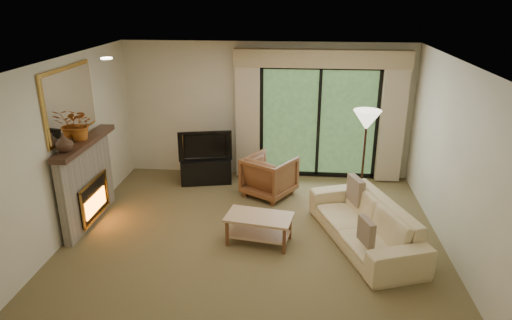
# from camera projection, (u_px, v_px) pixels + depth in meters

# --- Properties ---
(floor) EXTENTS (5.50, 5.50, 0.00)m
(floor) POSITION_uv_depth(u_px,v_px,m) (254.00, 235.00, 6.89)
(floor) COLOR brown
(floor) RESTS_ON ground
(ceiling) EXTENTS (5.50, 5.50, 0.00)m
(ceiling) POSITION_uv_depth(u_px,v_px,m) (254.00, 61.00, 5.98)
(ceiling) COLOR white
(ceiling) RESTS_ON ground
(wall_back) EXTENTS (5.00, 0.00, 5.00)m
(wall_back) POSITION_uv_depth(u_px,v_px,m) (267.00, 111.00, 8.77)
(wall_back) COLOR beige
(wall_back) RESTS_ON ground
(wall_front) EXTENTS (5.00, 0.00, 5.00)m
(wall_front) POSITION_uv_depth(u_px,v_px,m) (227.00, 247.00, 4.11)
(wall_front) COLOR beige
(wall_front) RESTS_ON ground
(wall_left) EXTENTS (0.00, 5.00, 5.00)m
(wall_left) POSITION_uv_depth(u_px,v_px,m) (68.00, 148.00, 6.68)
(wall_left) COLOR beige
(wall_left) RESTS_ON ground
(wall_right) EXTENTS (0.00, 5.00, 5.00)m
(wall_right) POSITION_uv_depth(u_px,v_px,m) (455.00, 160.00, 6.20)
(wall_right) COLOR beige
(wall_right) RESTS_ON ground
(fireplace) EXTENTS (0.24, 1.70, 1.37)m
(fireplace) POSITION_uv_depth(u_px,v_px,m) (87.00, 182.00, 7.07)
(fireplace) COLOR gray
(fireplace) RESTS_ON floor
(mirror) EXTENTS (0.07, 1.45, 1.02)m
(mirror) POSITION_uv_depth(u_px,v_px,m) (70.00, 102.00, 6.64)
(mirror) COLOR gold
(mirror) RESTS_ON wall_left
(sliding_door) EXTENTS (2.26, 0.10, 2.16)m
(sliding_door) POSITION_uv_depth(u_px,v_px,m) (319.00, 123.00, 8.71)
(sliding_door) COLOR black
(sliding_door) RESTS_ON floor
(curtain_left) EXTENTS (0.45, 0.18, 2.35)m
(curtain_left) POSITION_uv_depth(u_px,v_px,m) (248.00, 117.00, 8.69)
(curtain_left) COLOR tan
(curtain_left) RESTS_ON floor
(curtain_right) EXTENTS (0.45, 0.18, 2.35)m
(curtain_right) POSITION_uv_depth(u_px,v_px,m) (392.00, 121.00, 8.45)
(curtain_right) COLOR tan
(curtain_right) RESTS_ON floor
(cornice) EXTENTS (3.20, 0.24, 0.32)m
(cornice) POSITION_uv_depth(u_px,v_px,m) (322.00, 59.00, 8.20)
(cornice) COLOR tan
(cornice) RESTS_ON wall_back
(media_console) EXTENTS (1.01, 0.62, 0.47)m
(media_console) POSITION_uv_depth(u_px,v_px,m) (206.00, 170.00, 8.73)
(media_console) COLOR black
(media_console) RESTS_ON floor
(tv) EXTENTS (1.00, 0.34, 0.57)m
(tv) POSITION_uv_depth(u_px,v_px,m) (205.00, 145.00, 8.54)
(tv) COLOR black
(tv) RESTS_ON media_console
(armchair) EXTENTS (1.08, 1.09, 0.73)m
(armchair) POSITION_uv_depth(u_px,v_px,m) (269.00, 176.00, 8.13)
(armchair) COLOR brown
(armchair) RESTS_ON floor
(sofa) EXTENTS (1.55, 2.37, 0.64)m
(sofa) POSITION_uv_depth(u_px,v_px,m) (364.00, 223.00, 6.57)
(sofa) COLOR #D4BB88
(sofa) RESTS_ON floor
(pillow_near) EXTENTS (0.20, 0.35, 0.34)m
(pillow_near) POSITION_uv_depth(u_px,v_px,m) (366.00, 232.00, 5.91)
(pillow_near) COLOR brown
(pillow_near) RESTS_ON sofa
(pillow_far) EXTENTS (0.24, 0.43, 0.42)m
(pillow_far) POSITION_uv_depth(u_px,v_px,m) (355.00, 190.00, 7.09)
(pillow_far) COLOR brown
(pillow_far) RESTS_ON sofa
(coffee_table) EXTENTS (1.02, 0.67, 0.43)m
(coffee_table) POSITION_uv_depth(u_px,v_px,m) (259.00, 229.00, 6.63)
(coffee_table) COLOR tan
(coffee_table) RESTS_ON floor
(floor_lamp) EXTENTS (0.56, 0.56, 1.68)m
(floor_lamp) POSITION_uv_depth(u_px,v_px,m) (363.00, 160.00, 7.55)
(floor_lamp) COLOR #FFECCD
(floor_lamp) RESTS_ON floor
(vase) EXTENTS (0.28, 0.28, 0.26)m
(vase) POSITION_uv_depth(u_px,v_px,m) (64.00, 143.00, 6.29)
(vase) COLOR #3C261A
(vase) RESTS_ON fireplace
(branches) EXTENTS (0.49, 0.45, 0.48)m
(branches) POSITION_uv_depth(u_px,v_px,m) (80.00, 124.00, 6.74)
(branches) COLOR #A05017
(branches) RESTS_ON fireplace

